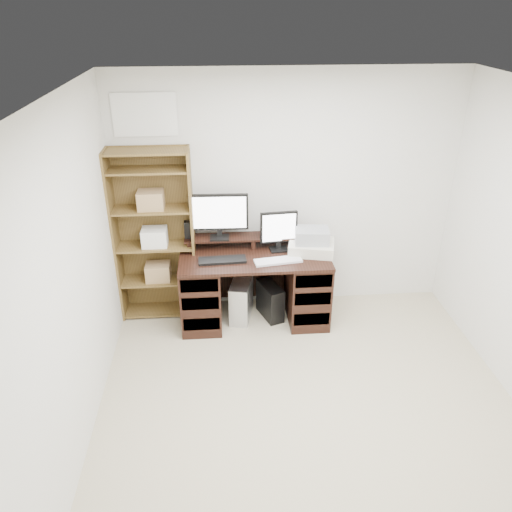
{
  "coord_description": "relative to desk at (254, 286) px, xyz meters",
  "views": [
    {
      "loc": [
        -0.69,
        -2.79,
        3.03
      ],
      "look_at": [
        -0.35,
        1.43,
        0.85
      ],
      "focal_mm": 35.0,
      "sensor_mm": 36.0,
      "label": 1
    }
  ],
  "objects": [
    {
      "name": "keyboard_black",
      "position": [
        -0.32,
        -0.11,
        0.37
      ],
      "size": [
        0.47,
        0.18,
        0.03
      ],
      "primitive_type": "cube",
      "rotation": [
        0.0,
        0.0,
        0.05
      ],
      "color": "black",
      "rests_on": "desk"
    },
    {
      "name": "riser_shelf",
      "position": [
        -0.0,
        0.21,
        0.45
      ],
      "size": [
        1.4,
        0.22,
        0.12
      ],
      "color": "black",
      "rests_on": "desk"
    },
    {
      "name": "room",
      "position": [
        0.35,
        -1.64,
        0.86
      ],
      "size": [
        3.54,
        4.04,
        2.54
      ],
      "color": "#BBAF8F",
      "rests_on": "ground"
    },
    {
      "name": "keyboard_white",
      "position": [
        0.22,
        -0.16,
        0.37
      ],
      "size": [
        0.48,
        0.21,
        0.02
      ],
      "primitive_type": "cube",
      "rotation": [
        0.0,
        0.0,
        0.15
      ],
      "color": "silver",
      "rests_on": "desk"
    },
    {
      "name": "bookshelf",
      "position": [
        -1.0,
        0.21,
        0.53
      ],
      "size": [
        0.8,
        0.3,
        1.8
      ],
      "color": "brown",
      "rests_on": "ground"
    },
    {
      "name": "monitor_small",
      "position": [
        0.26,
        0.11,
        0.58
      ],
      "size": [
        0.38,
        0.16,
        0.41
      ],
      "rotation": [
        0.0,
        0.0,
        0.1
      ],
      "color": "black",
      "rests_on": "desk"
    },
    {
      "name": "speaker",
      "position": [
        -0.66,
        0.21,
        0.57
      ],
      "size": [
        0.07,
        0.07,
        0.18
      ],
      "primitive_type": "cube",
      "rotation": [
        0.0,
        0.0,
        0.04
      ],
      "color": "black",
      "rests_on": "riser_shelf"
    },
    {
      "name": "mouse",
      "position": [
        0.54,
        -0.09,
        0.38
      ],
      "size": [
        0.09,
        0.06,
        0.04
      ],
      "primitive_type": "ellipsoid",
      "rotation": [
        0.0,
        0.0,
        0.03
      ],
      "color": "white",
      "rests_on": "desk"
    },
    {
      "name": "printer",
      "position": [
        0.58,
        0.02,
        0.42
      ],
      "size": [
        0.51,
        0.43,
        0.11
      ],
      "primitive_type": "cube",
      "rotation": [
        0.0,
        0.0,
        -0.22
      ],
      "color": "beige",
      "rests_on": "desk"
    },
    {
      "name": "desk",
      "position": [
        0.0,
        0.0,
        0.0
      ],
      "size": [
        1.5,
        0.7,
        0.75
      ],
      "color": "black",
      "rests_on": "ground"
    },
    {
      "name": "tower_silver",
      "position": [
        -0.14,
        0.03,
        -0.17
      ],
      "size": [
        0.28,
        0.46,
        0.43
      ],
      "primitive_type": "cube",
      "rotation": [
        0.0,
        0.0,
        -0.21
      ],
      "color": "silver",
      "rests_on": "ground"
    },
    {
      "name": "monitor_wide",
      "position": [
        -0.34,
        0.19,
        0.74
      ],
      "size": [
        0.59,
        0.16,
        0.47
      ],
      "rotation": [
        0.0,
        0.0,
        -0.03
      ],
      "color": "black",
      "rests_on": "riser_shelf"
    },
    {
      "name": "tower_black",
      "position": [
        0.17,
        0.02,
        -0.2
      ],
      "size": [
        0.28,
        0.41,
        0.38
      ],
      "rotation": [
        0.0,
        0.0,
        0.35
      ],
      "color": "black",
      "rests_on": "ground"
    },
    {
      "name": "basket",
      "position": [
        0.58,
        0.02,
        0.54
      ],
      "size": [
        0.36,
        0.27,
        0.14
      ],
      "primitive_type": "cube",
      "rotation": [
        0.0,
        0.0,
        -0.1
      ],
      "color": "#93989D",
      "rests_on": "printer"
    }
  ]
}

